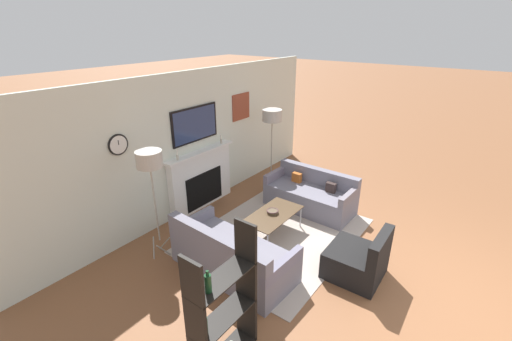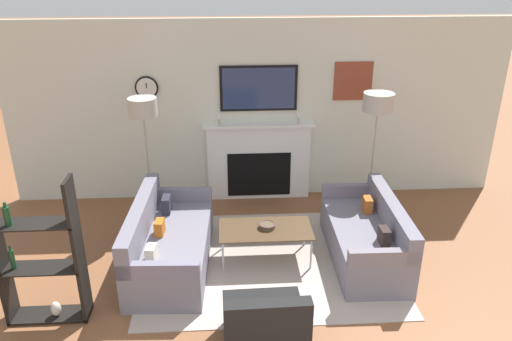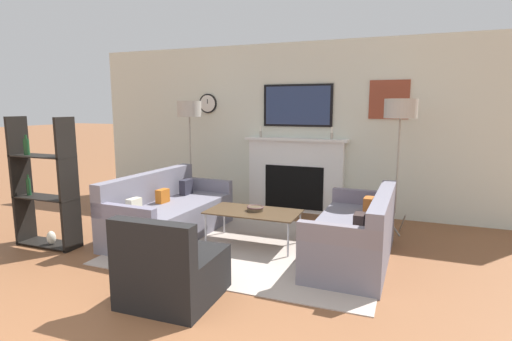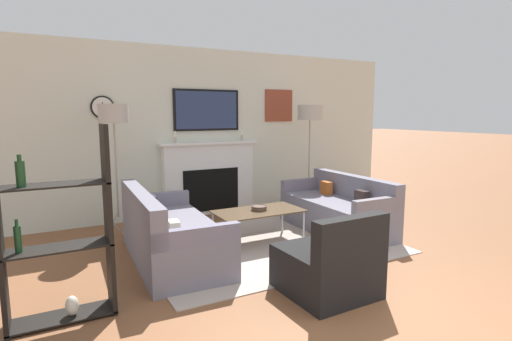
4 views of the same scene
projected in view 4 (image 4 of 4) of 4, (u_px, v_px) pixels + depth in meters
The scene contains 10 objects.
fireplace_wall at pixel (207, 140), 6.63m from camera, with size 7.41×0.28×2.70m.
area_rug at pixel (263, 243), 5.13m from camera, with size 3.05×2.41×0.01m.
couch_left at pixel (169, 236), 4.51m from camera, with size 0.95×1.90×0.82m.
couch_right at pixel (338, 211), 5.66m from camera, with size 0.81×1.75×0.78m.
armchair at pixel (329, 266), 3.68m from camera, with size 0.78×0.80×0.80m.
coffee_table at pixel (259, 212), 5.11m from camera, with size 1.13×0.60×0.43m.
decorative_bowl at pixel (259, 208), 5.13m from camera, with size 0.21×0.21×0.06m.
floor_lamp_left at pixel (113, 116), 5.20m from camera, with size 0.38×0.38×1.79m.
floor_lamp_right at pixel (310, 114), 6.68m from camera, with size 0.42×0.42×1.80m.
shelf_unit at pixel (57, 234), 3.14m from camera, with size 0.81×0.28×1.58m.
Camera 4 is at (-2.44, -1.35, 1.67)m, focal length 28.00 mm.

